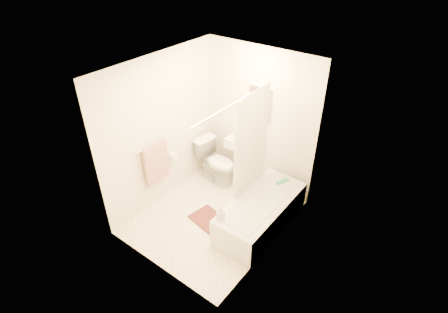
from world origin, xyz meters
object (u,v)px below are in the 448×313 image
Objects in this scene: toilet at (217,162)px; bathtub at (261,213)px; bath_mat at (209,219)px; soap_bottle at (221,213)px; sink at (242,157)px.

toilet is 1.32m from bathtub.
soap_bottle is at bearing -29.27° from bath_mat.
toilet is at bearing 120.99° from bath_mat.
sink is (0.35, 0.28, 0.09)m from toilet.
sink is at bearing 99.17° from bath_mat.
bath_mat is (-0.68, -0.41, -0.21)m from bathtub.
soap_bottle is (0.42, -0.24, 0.54)m from bath_mat.
soap_bottle reaches higher than bathtub.
soap_bottle is (0.96, -1.13, 0.17)m from toilet.
bathtub is (1.21, -0.48, -0.15)m from toilet.
bathtub is 7.94× the size of soap_bottle.
sink is at bearing -43.74° from toilet.
bath_mat is at bearing 150.73° from soap_bottle.
sink reaches higher than bath_mat.
bathtub is 2.86× the size of bath_mat.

